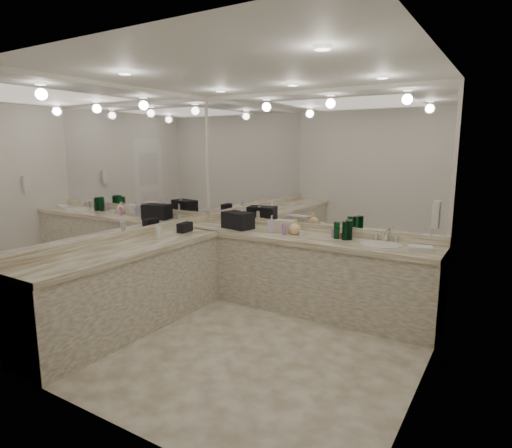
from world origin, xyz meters
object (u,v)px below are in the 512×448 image
Objects in this scene: wall_phone at (436,214)px; hand_towel at (420,248)px; black_toiletry_bag at (238,220)px; cream_cosmetic_case at (285,226)px; soap_bottle_c at (295,227)px; sink at (380,245)px; soap_bottle_b at (272,223)px; soap_bottle_a at (242,219)px.

hand_towel is at bearing 111.92° from wall_phone.
black_toiletry_bag is 1.50× the size of cream_cosmetic_case.
hand_towel is 1.44m from soap_bottle_c.
soap_bottle_b is at bearing 178.82° from sink.
cream_cosmetic_case is at bearing 176.45° from hand_towel.
soap_bottle_c is at bearing -30.31° from cream_cosmetic_case.
soap_bottle_c is (-1.63, 0.53, -0.35)m from wall_phone.
hand_towel is 1.77m from soap_bottle_b.
soap_bottle_a reaches higher than soap_bottle_c.
black_toiletry_bag reaches higher than soap_bottle_b.
black_toiletry_bag is 0.64m from cream_cosmetic_case.
wall_phone is 2.50m from black_toiletry_bag.
cream_cosmetic_case is at bearing 175.94° from sink.
soap_bottle_c is at bearing 178.40° from hand_towel.
cream_cosmetic_case is at bearing 19.45° from soap_bottle_b.
soap_bottle_c is at bearing 3.02° from black_toiletry_bag.
black_toiletry_bag is at bearing 168.76° from wall_phone.
hand_towel is at bearing -1.60° from soap_bottle_c.
soap_bottle_c is at bearing -0.42° from soap_bottle_b.
soap_bottle_b reaches higher than sink.
wall_phone is 1.26× the size of soap_bottle_c.
soap_bottle_c reaches higher than hand_towel.
cream_cosmetic_case is at bearing 161.99° from wall_phone.
hand_towel is (2.24, 0.00, -0.09)m from black_toiletry_bag.
hand_towel is 1.16× the size of soap_bottle_b.
soap_bottle_b is (-1.35, 0.03, 0.11)m from sink.
soap_bottle_a is at bearing 170.24° from cream_cosmetic_case.
wall_phone reaches higher than hand_towel.
soap_bottle_a reaches higher than soap_bottle_b.
hand_towel is (0.41, -0.01, 0.02)m from sink.
soap_bottle_b reaches higher than hand_towel.
sink is at bearing -2.40° from soap_bottle_a.
wall_phone is 1.02× the size of hand_towel.
cream_cosmetic_case is at bearing 160.17° from soap_bottle_c.
wall_phone reaches higher than cream_cosmetic_case.
wall_phone is at bearing -11.24° from black_toiletry_bag.
cream_cosmetic_case is 0.63m from soap_bottle_a.
soap_bottle_a is (-2.24, 0.09, 0.09)m from hand_towel.
black_toiletry_bag is (-2.43, 0.48, -0.34)m from wall_phone.
sink is 1.83m from black_toiletry_bag.
soap_bottle_a is 1.13× the size of soap_bottle_b.
sink is at bearing 140.43° from wall_phone.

